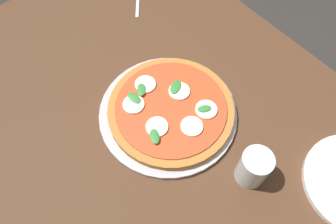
% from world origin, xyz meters
% --- Properties ---
extents(ground_plane, '(6.00, 6.00, 0.00)m').
position_xyz_m(ground_plane, '(0.00, 0.00, 0.00)').
color(ground_plane, '#2D2B28').
extents(dining_table, '(1.32, 0.89, 0.76)m').
position_xyz_m(dining_table, '(0.00, 0.00, 0.65)').
color(dining_table, '#4C301E').
rests_on(dining_table, ground_plane).
extents(serving_tray, '(0.34, 0.34, 0.01)m').
position_xyz_m(serving_tray, '(0.03, -0.01, 0.76)').
color(serving_tray, '#B2B2B7').
rests_on(serving_tray, dining_table).
extents(pizza, '(0.31, 0.31, 0.03)m').
position_xyz_m(pizza, '(0.03, -0.02, 0.78)').
color(pizza, '#B27033').
rests_on(pizza, serving_tray).
extents(glass_cup, '(0.07, 0.07, 0.09)m').
position_xyz_m(glass_cup, '(-0.20, -0.05, 0.80)').
color(glass_cup, silver).
rests_on(glass_cup, dining_table).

